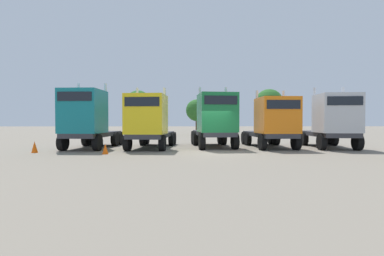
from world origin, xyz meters
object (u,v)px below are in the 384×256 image
(semi_truck_yellow, at_px, (149,122))
(semi_truck_silver, at_px, (333,121))
(semi_truck_teal, at_px, (87,119))
(semi_truck_orange, at_px, (273,122))
(semi_truck_green, at_px, (215,120))
(traffic_cone_mid, at_px, (105,149))
(traffic_cone_near, at_px, (35,147))

(semi_truck_yellow, distance_m, semi_truck_silver, 12.38)
(semi_truck_teal, bearing_deg, semi_truck_orange, 94.80)
(semi_truck_green, distance_m, semi_truck_silver, 7.92)
(semi_truck_teal, xyz_separation_m, semi_truck_green, (8.60, 0.62, -0.06))
(traffic_cone_mid, bearing_deg, semi_truck_yellow, 53.14)
(semi_truck_teal, height_order, traffic_cone_near, semi_truck_teal)
(traffic_cone_near, bearing_deg, semi_truck_silver, 6.08)
(semi_truck_yellow, height_order, semi_truck_orange, semi_truck_yellow)
(semi_truck_teal, height_order, semi_truck_orange, semi_truck_teal)
(semi_truck_orange, relative_size, semi_truck_silver, 0.98)
(semi_truck_orange, distance_m, traffic_cone_near, 15.08)
(semi_truck_orange, bearing_deg, semi_truck_silver, 85.64)
(semi_truck_silver, xyz_separation_m, traffic_cone_mid, (-14.48, -2.84, -1.61))
(semi_truck_orange, height_order, traffic_cone_near, semi_truck_orange)
(semi_truck_green, distance_m, traffic_cone_mid, 7.67)
(semi_truck_yellow, bearing_deg, semi_truck_teal, -86.06)
(semi_truck_teal, xyz_separation_m, traffic_cone_mid, (2.00, -2.93, -1.74))
(semi_truck_teal, relative_size, traffic_cone_near, 8.87)
(semi_truck_silver, relative_size, traffic_cone_mid, 10.75)
(semi_truck_silver, bearing_deg, semi_truck_green, -88.46)
(semi_truck_green, height_order, traffic_cone_near, semi_truck_green)
(semi_truck_orange, bearing_deg, semi_truck_yellow, -89.48)
(semi_truck_orange, xyz_separation_m, traffic_cone_mid, (-10.50, -3.06, -1.49))
(semi_truck_yellow, relative_size, semi_truck_silver, 1.05)
(semi_truck_orange, height_order, semi_truck_silver, semi_truck_silver)
(semi_truck_silver, height_order, traffic_cone_mid, semi_truck_silver)
(traffic_cone_mid, bearing_deg, semi_truck_silver, 11.08)
(semi_truck_teal, bearing_deg, semi_truck_green, 98.30)
(semi_truck_yellow, xyz_separation_m, semi_truck_silver, (12.38, 0.03, 0.06))
(traffic_cone_mid, bearing_deg, semi_truck_green, 28.24)
(semi_truck_teal, bearing_deg, semi_truck_silver, 93.89)
(semi_truck_yellow, bearing_deg, semi_truck_orange, 97.34)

